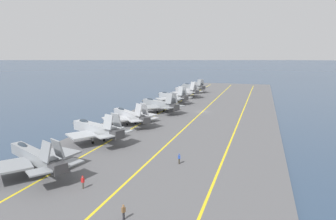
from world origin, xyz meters
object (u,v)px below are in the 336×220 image
crew_red_vest (83,182)px  crew_brown_vest (124,211)px  parked_jet_third (129,115)px  parked_jet_sixth (186,91)px  crew_blue_vest (179,158)px  parked_jet_nearest (35,156)px  parked_jet_fifth (172,96)px  parked_jet_fourth (159,104)px  parked_jet_second (95,129)px  parked_jet_seventh (192,87)px

crew_red_vest → crew_brown_vest: bearing=-122.0°
parked_jet_third → parked_jet_sixth: size_ratio=1.12×
crew_blue_vest → crew_red_vest: bearing=142.4°
crew_blue_vest → crew_red_vest: size_ratio=0.97×
parked_jet_nearest → parked_jet_fifth: parked_jet_fifth is taller
parked_jet_fifth → parked_jet_nearest: bearing=179.7°
parked_jet_fourth → parked_jet_fifth: size_ratio=1.10×
crew_red_vest → parked_jet_fourth: bearing=8.7°
parked_jet_second → parked_jet_sixth: (68.85, -1.33, -0.12)m
parked_jet_third → parked_jet_fourth: 17.52m
parked_jet_fifth → parked_jet_second: bearing=179.5°
parked_jet_third → parked_jet_seventh: size_ratio=1.10×
parked_jet_nearest → parked_jet_third: size_ratio=1.01×
parked_jet_third → parked_jet_fifth: size_ratio=1.07×
parked_jet_sixth → parked_jet_fifth: bearing=176.9°
parked_jet_fourth → crew_brown_vest: bearing=-164.3°
parked_jet_sixth → crew_blue_vest: bearing=-166.7°
parked_jet_second → parked_jet_fourth: (33.89, -1.56, -0.23)m
parked_jet_second → parked_jet_seventh: bearing=-0.2°
crew_blue_vest → crew_red_vest: (-12.44, 9.59, 0.02)m
parked_jet_fourth → parked_jet_fifth: bearing=3.7°
parked_jet_fifth → parked_jet_seventh: bearing=0.2°
parked_jet_second → crew_brown_vest: (-24.51, -18.01, -1.78)m
parked_jet_third → parked_jet_fourth: bearing=-5.6°
parked_jet_fourth → crew_blue_vest: 44.44m
parked_jet_seventh → crew_brown_vest: (-110.20, -17.74, -1.54)m
parked_jet_nearest → crew_blue_vest: 21.74m
crew_blue_vest → parked_jet_sixth: bearing=13.3°
parked_jet_sixth → crew_brown_vest: parked_jet_sixth is taller
parked_jet_nearest → parked_jet_fourth: size_ratio=0.99×
parked_jet_second → parked_jet_sixth: parked_jet_sixth is taller
parked_jet_third → parked_jet_fifth: 35.24m
parked_jet_sixth → parked_jet_nearest: bearing=179.1°
crew_brown_vest → crew_blue_vest: size_ratio=1.00×
parked_jet_third → crew_blue_vest: size_ratio=9.40×
crew_blue_vest → crew_red_vest: 15.71m
parked_jet_second → parked_jet_fifth: (51.69, -0.41, -0.24)m
parked_jet_fourth → parked_jet_nearest: bearing=178.2°
parked_jet_third → crew_red_vest: (-35.74, -9.79, -1.34)m
parked_jet_second → parked_jet_fourth: size_ratio=0.94×
parked_jet_second → parked_jet_third: 16.46m
parked_jet_seventh → parked_jet_fourth: bearing=-178.6°
crew_brown_vest → parked_jet_fifth: bearing=13.0°
parked_jet_third → crew_blue_vest: bearing=-140.2°
parked_jet_fifth → parked_jet_seventh: (34.00, 0.15, 0.01)m
parked_jet_seventh → crew_brown_vest: 111.63m
parked_jet_fourth → crew_brown_vest: size_ratio=9.61×
parked_jet_fifth → parked_jet_seventh: 34.00m
parked_jet_third → crew_brown_vest: (-40.97, -18.14, -1.37)m
parked_jet_third → crew_red_vest: parked_jet_third is taller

